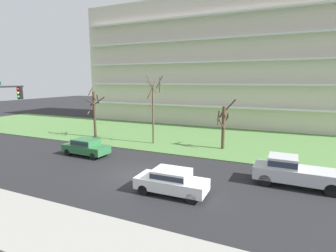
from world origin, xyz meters
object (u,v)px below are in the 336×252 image
tree_far_left (94,112)px  tree_left (153,108)px  tree_center (224,124)px  sedan_white_near_left (172,181)px  pickup_silver_center_right (293,171)px  sedan_green_center_left (86,146)px

tree_far_left → tree_left: size_ratio=0.82×
tree_center → sedan_white_near_left: 12.11m
tree_center → sedan_white_near_left: (-0.52, -11.98, -1.70)m
tree_far_left → tree_left: tree_left is taller
tree_left → sedan_white_near_left: (6.96, -11.16, -3.11)m
sedan_white_near_left → pickup_silver_center_right: (6.81, 4.51, 0.14)m
tree_far_left → tree_center: tree_far_left is taller
tree_far_left → pickup_silver_center_right: 22.99m
tree_far_left → sedan_green_center_left: tree_far_left is taller
tree_left → pickup_silver_center_right: bearing=-25.8°
tree_far_left → sedan_white_near_left: 18.94m
pickup_silver_center_right → sedan_white_near_left: bearing=34.7°
tree_far_left → sedan_white_near_left: tree_far_left is taller
sedan_green_center_left → tree_far_left: bearing=-54.1°
sedan_white_near_left → pickup_silver_center_right: 8.16m
tree_far_left → sedan_white_near_left: (15.06, -11.24, -2.32)m
sedan_white_near_left → pickup_silver_center_right: size_ratio=0.81×
sedan_white_near_left → tree_far_left: bearing=142.6°
tree_center → pickup_silver_center_right: (6.28, -7.48, -1.56)m
tree_left → sedan_green_center_left: bearing=-118.7°
tree_left → tree_center: (7.49, 0.82, -1.41)m
tree_left → sedan_green_center_left: tree_left is taller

